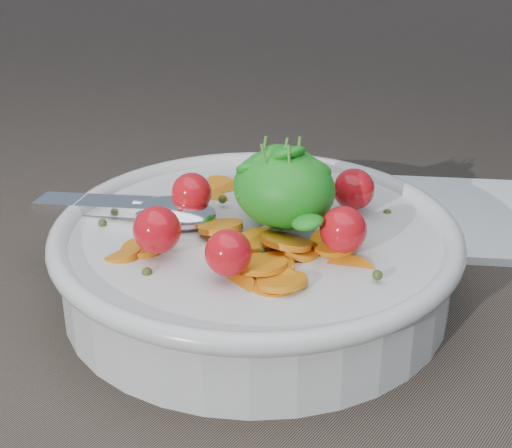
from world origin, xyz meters
The scene contains 3 objects.
ground centered at (0.00, 0.00, 0.00)m, with size 6.00×6.00×0.00m, color brown.
bowl centered at (0.02, -0.01, 0.03)m, with size 0.27×0.25×0.11m.
napkin centered at (0.09, 0.17, 0.00)m, with size 0.16×0.14×0.01m, color white.
Camera 1 is at (0.27, -0.35, 0.26)m, focal length 55.00 mm.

